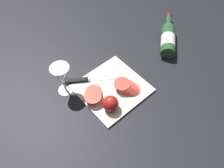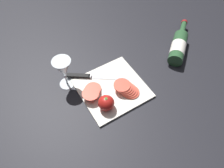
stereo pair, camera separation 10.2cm
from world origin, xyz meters
name	(u,v)px [view 2 (the right image)]	position (x,y,z in m)	size (l,w,h in m)	color
ground_plane	(109,92)	(0.00, 0.00, 0.00)	(3.00, 3.00, 0.00)	black
cutting_board	(112,88)	(0.02, 0.01, 0.01)	(0.30, 0.29, 0.01)	silver
wine_bottle	(179,46)	(0.46, 0.04, 0.04)	(0.29, 0.25, 0.08)	#2D5633
wine_glass	(63,69)	(-0.15, 0.15, 0.11)	(0.09, 0.09, 0.16)	silver
whole_tomato	(106,103)	(-0.06, -0.07, 0.05)	(0.07, 0.07, 0.07)	red
knife	(84,76)	(-0.06, 0.14, 0.02)	(0.26, 0.19, 0.01)	silver
tomato_slice_stack_near	(127,89)	(0.07, -0.04, 0.03)	(0.11, 0.12, 0.04)	#DB4C38
tomato_slice_stack_far	(92,91)	(-0.08, 0.03, 0.03)	(0.11, 0.11, 0.04)	#DB4C38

